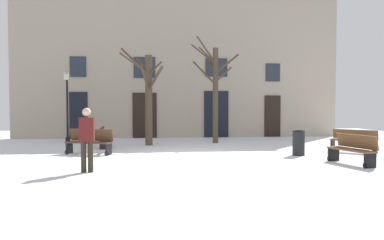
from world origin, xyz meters
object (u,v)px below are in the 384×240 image
bench_back_to_back_left (352,149)px  person_crossing_plaza (87,137)px  tree_left_of_center (148,95)px  litter_bin (299,143)px  bench_back_to_back_right (354,140)px  tree_near_facade (215,90)px  bench_far_corner (105,137)px  bench_by_litter_bin (90,141)px  streetlamp (67,98)px

bench_back_to_back_left → person_crossing_plaza: size_ratio=0.98×
tree_left_of_center → bench_back_to_back_left: tree_left_of_center is taller
litter_bin → person_crossing_plaza: (-6.91, -2.66, 0.50)m
bench_back_to_back_right → person_crossing_plaza: (-9.34, -3.29, 0.50)m
tree_near_facade → bench_far_corner: 5.57m
tree_left_of_center → person_crossing_plaza: tree_left_of_center is taller
tree_left_of_center → bench_far_corner: (-1.84, -0.70, -1.81)m
tree_left_of_center → bench_by_litter_bin: 4.03m
tree_near_facade → streetlamp: bearing=167.6°
tree_near_facade → bench_far_corner: (-4.98, -1.39, -2.07)m
person_crossing_plaza → bench_back_to_back_right: bearing=19.6°
streetlamp → bench_back_to_back_left: (10.19, -8.43, -1.68)m
tree_left_of_center → tree_near_facade: (3.15, 0.68, 0.26)m
tree_near_facade → litter_bin: bearing=-65.1°
tree_near_facade → bench_back_to_back_right: (4.64, -4.12, -2.07)m
bench_far_corner → person_crossing_plaza: person_crossing_plaza is taller
tree_near_facade → person_crossing_plaza: tree_near_facade is taller
tree_left_of_center → tree_near_facade: bearing=12.2°
tree_near_facade → person_crossing_plaza: bearing=-122.4°
tree_near_facade → tree_left_of_center: bearing=-167.8°
bench_by_litter_bin → person_crossing_plaza: person_crossing_plaza is taller
litter_bin → bench_back_to_back_right: bearing=14.6°
bench_back_to_back_left → person_crossing_plaza: person_crossing_plaza is taller
tree_near_facade → bench_back_to_back_right: tree_near_facade is taller
bench_by_litter_bin → litter_bin: bearing=12.0°
tree_left_of_center → litter_bin: size_ratio=4.99×
bench_far_corner → person_crossing_plaza: 6.05m
litter_bin → bench_back_to_back_right: litter_bin is taller
bench_by_litter_bin → bench_back_to_back_right: 9.90m
tree_left_of_center → bench_by_litter_bin: (-2.10, -2.93, -1.80)m
litter_bin → bench_far_corner: 7.94m
litter_bin → bench_far_corner: size_ratio=0.53×
litter_bin → person_crossing_plaza: person_crossing_plaza is taller
bench_back_to_back_left → person_crossing_plaza: (-7.74, -0.55, 0.50)m
bench_by_litter_bin → tree_left_of_center: bearing=75.2°
streetlamp → person_crossing_plaza: bearing=-74.8°
litter_bin → bench_by_litter_bin: 7.54m
streetlamp → litter_bin: size_ratio=3.91×
bench_by_litter_bin → bench_back_to_back_left: size_ratio=1.06×
bench_back_to_back_right → litter_bin: bearing=-119.5°
tree_left_of_center → tree_near_facade: 3.23m
bench_far_corner → tree_left_of_center: bearing=-70.8°
tree_near_facade → bench_by_litter_bin: tree_near_facade is taller
tree_near_facade → bench_by_litter_bin: (-5.25, -3.62, -2.06)m
bench_far_corner → person_crossing_plaza: bearing=-179.1°
tree_near_facade → bench_back_to_back_right: 6.54m
person_crossing_plaza → streetlamp: bearing=105.4°
streetlamp → bench_back_to_back_left: bearing=-39.6°
tree_left_of_center → streetlamp: tree_left_of_center is taller
litter_bin → bench_back_to_back_right: 2.51m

